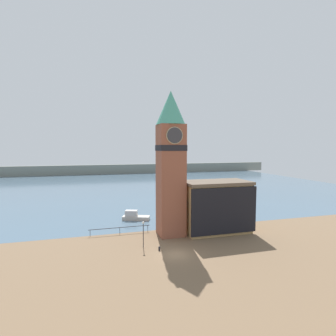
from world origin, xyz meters
TOP-DOWN VIEW (x-y plane):
  - ground_plane at (0.00, 0.00)m, footprint 160.00×160.00m
  - water at (0.00, 70.66)m, footprint 160.00×120.00m
  - far_shoreline at (0.00, 110.66)m, footprint 180.00×3.00m
  - pier_railing at (-6.46, 10.41)m, footprint 9.98×0.08m
  - clock_tower at (1.57, 7.88)m, footprint 4.66×4.66m
  - pier_building at (9.42, 7.33)m, footprint 11.21×6.28m
  - boat_near at (-2.87, 18.14)m, footprint 5.56×3.48m
  - mooring_bollard_near at (-1.82, 1.85)m, footprint 0.28×0.28m
  - lamp_post at (-3.75, 3.57)m, footprint 0.32×0.32m

SIDE VIEW (x-z plane):
  - water at x=0.00m, z-range 0.00..0.00m
  - ground_plane at x=0.00m, z-range 0.00..0.00m
  - mooring_bollard_near at x=-1.82m, z-range 0.02..0.62m
  - boat_near at x=-2.87m, z-range -0.27..1.60m
  - pier_railing at x=-6.46m, z-range 0.40..1.49m
  - far_shoreline at x=0.00m, z-range 0.00..5.00m
  - lamp_post at x=-3.75m, z-range 0.77..4.54m
  - pier_building at x=9.42m, z-range 0.02..8.61m
  - clock_tower at x=1.57m, z-range 0.71..23.82m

